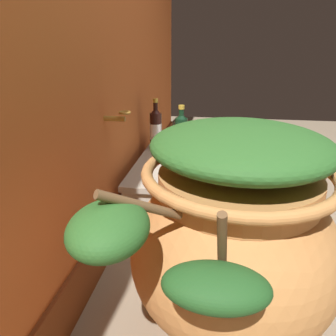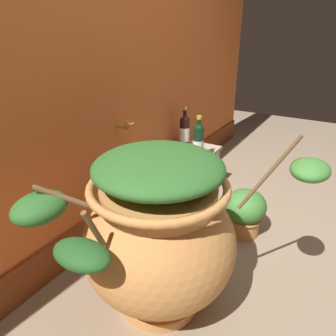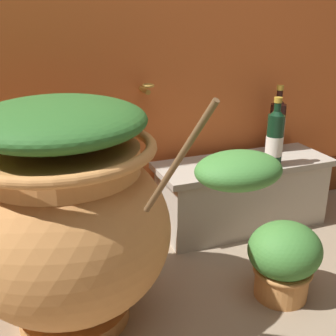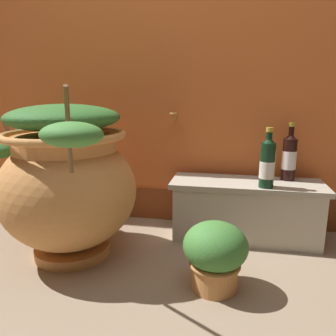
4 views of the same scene
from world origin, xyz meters
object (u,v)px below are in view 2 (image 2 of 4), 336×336
object	(u,v)px
wine_bottle_left	(185,131)
wine_bottle_middle	(198,141)
terracotta_urn	(159,231)
potted_shrub	(245,211)

from	to	relation	value
wine_bottle_left	wine_bottle_middle	size ratio (longest dim) A/B	1.04
wine_bottle_left	wine_bottle_middle	xyz separation A→B (m)	(-0.14, -0.19, -0.00)
terracotta_urn	wine_bottle_left	bearing A→B (deg)	22.72
terracotta_urn	potted_shrub	xyz separation A→B (m)	(0.78, -0.17, -0.25)
terracotta_urn	wine_bottle_middle	distance (m)	1.07
potted_shrub	wine_bottle_left	bearing A→B (deg)	59.41
terracotta_urn	wine_bottle_left	distance (m)	1.26
terracotta_urn	wine_bottle_middle	world-z (taller)	terracotta_urn
terracotta_urn	wine_bottle_left	world-z (taller)	terracotta_urn
wine_bottle_left	wine_bottle_middle	bearing A→B (deg)	-126.94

